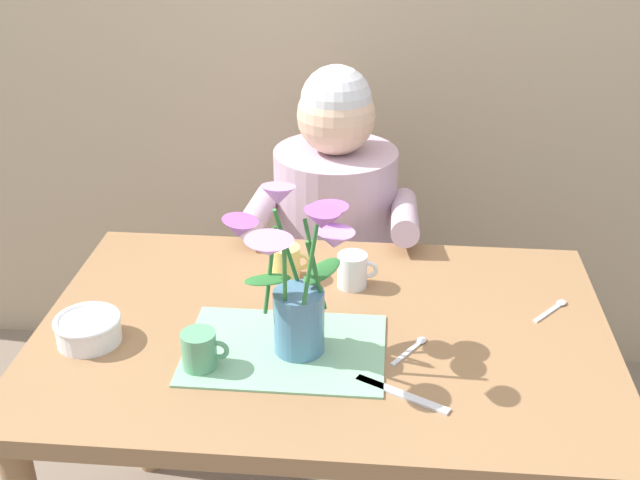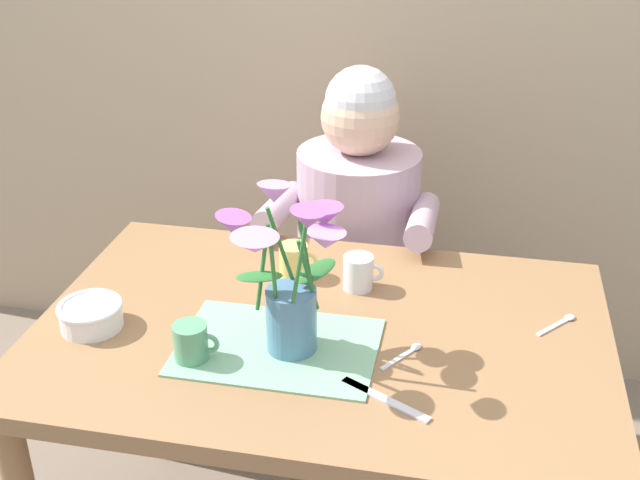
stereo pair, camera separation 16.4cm
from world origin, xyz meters
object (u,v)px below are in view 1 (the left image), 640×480
(tea_cup, at_px, (200,351))
(dinner_knife, at_px, (402,394))
(flower_vase, at_px, (298,279))
(coffee_cup, at_px, (353,270))
(seated_person, at_px, (335,261))
(ceramic_mug, at_px, (286,262))
(ceramic_bowl, at_px, (88,328))

(tea_cup, bearing_deg, dinner_knife, -7.47)
(flower_vase, bearing_deg, dinner_knife, -30.02)
(flower_vase, distance_m, dinner_knife, 0.29)
(coffee_cup, bearing_deg, tea_cup, -128.90)
(flower_vase, distance_m, coffee_cup, 0.32)
(tea_cup, xyz_separation_m, coffee_cup, (0.28, 0.34, 0.00))
(tea_cup, bearing_deg, seated_person, 75.33)
(ceramic_mug, height_order, coffee_cup, same)
(flower_vase, relative_size, dinner_knife, 1.85)
(flower_vase, relative_size, tea_cup, 3.78)
(ceramic_mug, distance_m, tea_cup, 0.39)
(tea_cup, bearing_deg, flower_vase, 20.26)
(ceramic_mug, bearing_deg, coffee_cup, -9.07)
(flower_vase, bearing_deg, seated_person, 88.28)
(seated_person, distance_m, ceramic_bowl, 0.87)
(flower_vase, distance_m, tea_cup, 0.23)
(seated_person, distance_m, tea_cup, 0.84)
(seated_person, distance_m, flower_vase, 0.79)
(coffee_cup, bearing_deg, ceramic_mug, 170.93)
(ceramic_mug, bearing_deg, dinner_knife, -57.37)
(seated_person, bearing_deg, ceramic_bowl, -126.18)
(flower_vase, height_order, tea_cup, flower_vase)
(dinner_knife, bearing_deg, ceramic_bowl, -163.33)
(ceramic_bowl, bearing_deg, coffee_cup, 27.36)
(tea_cup, relative_size, coffee_cup, 1.00)
(flower_vase, xyz_separation_m, tea_cup, (-0.18, -0.07, -0.13))
(seated_person, height_order, ceramic_mug, seated_person)
(flower_vase, bearing_deg, tea_cup, -159.74)
(ceramic_bowl, relative_size, ceramic_mug, 1.46)
(ceramic_bowl, xyz_separation_m, coffee_cup, (0.52, 0.27, 0.01))
(flower_vase, height_order, dinner_knife, flower_vase)
(seated_person, height_order, ceramic_bowl, seated_person)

